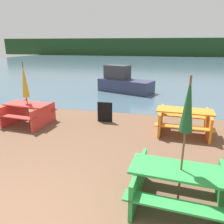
# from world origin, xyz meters

# --- Properties ---
(water) EXTENTS (60.00, 50.00, 0.00)m
(water) POSITION_xyz_m (0.00, 31.61, -0.00)
(water) COLOR #425B6B
(water) RESTS_ON ground_plane
(far_treeline) EXTENTS (80.00, 1.60, 4.00)m
(far_treeline) POSITION_xyz_m (0.00, 51.61, 2.00)
(far_treeline) COLOR #1E3D1E
(far_treeline) RESTS_ON water
(picnic_table_green) EXTENTS (1.85, 1.51, 0.73)m
(picnic_table_green) POSITION_xyz_m (2.65, 1.43, 0.44)
(picnic_table_green) COLOR green
(picnic_table_green) RESTS_ON ground_plane
(picnic_table_red) EXTENTS (1.69, 1.51, 0.77)m
(picnic_table_red) POSITION_xyz_m (-2.44, 4.54, 0.46)
(picnic_table_red) COLOR red
(picnic_table_red) RESTS_ON ground_plane
(picnic_table_orange) EXTENTS (1.82, 1.47, 0.80)m
(picnic_table_orange) POSITION_xyz_m (2.97, 4.95, 0.47)
(picnic_table_orange) COLOR orange
(picnic_table_orange) RESTS_ON ground_plane
(umbrella_gold) EXTENTS (0.23, 0.23, 2.23)m
(umbrella_gold) POSITION_xyz_m (-2.44, 4.54, 1.60)
(umbrella_gold) COLOR brown
(umbrella_gold) RESTS_ON ground_plane
(umbrella_darkgreen) EXTENTS (0.22, 0.22, 2.36)m
(umbrella_darkgreen) POSITION_xyz_m (2.65, 1.43, 1.86)
(umbrella_darkgreen) COLOR brown
(umbrella_darkgreen) RESTS_ON ground_plane
(boat) EXTENTS (3.53, 2.30, 1.57)m
(boat) POSITION_xyz_m (-0.13, 10.89, 0.57)
(boat) COLOR #333856
(boat) RESTS_ON water
(signboard) EXTENTS (0.55, 0.08, 0.75)m
(signboard) POSITION_xyz_m (0.19, 5.42, 0.38)
(signboard) COLOR black
(signboard) RESTS_ON ground_plane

